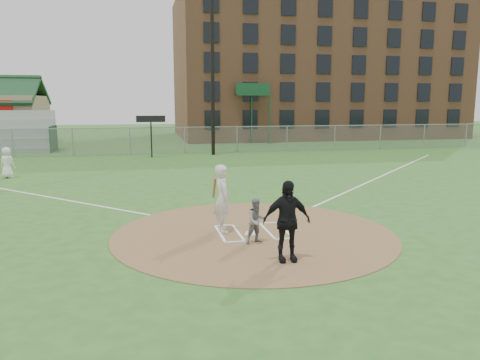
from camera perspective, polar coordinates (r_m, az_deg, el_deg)
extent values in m
plane|color=#2E6221|center=(14.07, 1.70, -6.56)|extent=(140.00, 140.00, 0.00)
cylinder|color=olive|center=(14.07, 1.70, -6.52)|extent=(8.40, 8.40, 0.02)
cube|color=silver|center=(13.96, 1.50, -6.55)|extent=(0.54, 0.54, 0.03)
cube|color=white|center=(25.57, 16.71, 0.39)|extent=(17.04, 17.04, 0.01)
cube|color=white|center=(23.21, -26.23, -1.11)|extent=(17.04, 17.04, 0.01)
imported|color=gray|center=(12.97, 2.07, -4.98)|extent=(0.70, 0.59, 1.26)
imported|color=black|center=(11.50, 5.70, -4.98)|extent=(1.20, 0.54, 2.02)
imported|color=white|center=(26.85, -26.52, 1.90)|extent=(0.90, 0.74, 1.59)
cube|color=white|center=(14.01, -2.45, -6.53)|extent=(0.08, 1.80, 0.01)
cube|color=white|center=(14.11, -0.23, -6.40)|extent=(0.08, 1.80, 0.01)
cube|color=white|center=(14.91, -1.96, -5.53)|extent=(0.62, 0.08, 0.01)
cube|color=white|center=(13.21, -0.59, -7.52)|extent=(0.62, 0.08, 0.01)
cube|color=white|center=(14.46, 5.43, -6.05)|extent=(0.08, 1.80, 0.01)
cube|color=white|center=(14.31, 3.32, -6.19)|extent=(0.08, 1.80, 0.01)
cube|color=white|center=(15.22, 3.41, -5.23)|extent=(0.62, 0.08, 0.01)
cube|color=white|center=(13.56, 5.44, -7.12)|extent=(0.62, 0.08, 0.01)
imported|color=silver|center=(14.00, -2.16, -2.26)|extent=(0.53, 0.77, 2.04)
cylinder|color=brown|center=(13.49, -3.13, -0.94)|extent=(0.09, 0.60, 0.70)
cube|color=slate|center=(35.40, -6.75, 4.80)|extent=(56.00, 0.03, 2.00)
cube|color=gray|center=(35.33, -6.78, 6.41)|extent=(56.00, 0.06, 0.06)
cube|color=gray|center=(35.40, -6.75, 4.80)|extent=(56.08, 0.08, 2.00)
cube|color=#194728|center=(40.02, -21.78, 4.73)|extent=(0.08, 3.20, 2.00)
cube|color=#995F42|center=(54.74, 8.84, 13.23)|extent=(30.00, 16.00, 15.00)
cube|color=black|center=(47.25, 12.28, 13.60)|extent=(26.60, 0.10, 12.20)
cube|color=#194728|center=(43.68, 1.58, 10.35)|extent=(3.20, 1.00, 0.15)
cube|color=#194728|center=(44.20, 1.41, 7.42)|extent=(0.12, 0.12, 4.50)
cube|color=#194728|center=(43.65, 3.63, 7.38)|extent=(0.12, 0.12, 4.50)
cube|color=#194728|center=(43.69, 1.58, 11.07)|extent=(3.20, 0.08, 1.00)
cylinder|color=black|center=(34.59, -3.37, 13.03)|extent=(0.26, 0.26, 12.00)
cylinder|color=black|center=(33.44, -10.76, 4.93)|extent=(0.10, 0.10, 2.60)
cube|color=black|center=(33.36, -10.83, 7.33)|extent=(2.00, 0.10, 0.45)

